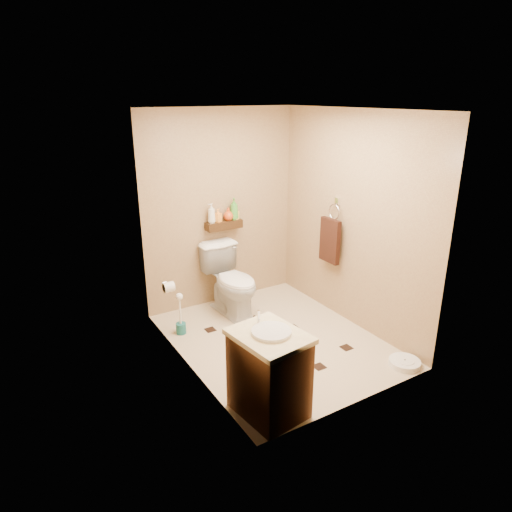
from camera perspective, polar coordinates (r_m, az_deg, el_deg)
ground at (r=5.06m, az=2.45°, el=-10.45°), size 2.50×2.50×0.00m
wall_back at (r=5.62m, az=-4.46°, el=5.85°), size 2.00×0.04×2.40m
wall_front at (r=3.67m, az=13.60°, el=-2.32°), size 2.00×0.04×2.40m
wall_left at (r=4.13m, az=-8.95°, el=0.52°), size 0.04×2.50×2.40m
wall_right at (r=5.18m, az=11.93°, el=4.28°), size 0.04×2.50×2.40m
ceiling at (r=4.38m, az=2.93°, el=17.85°), size 2.00×2.50×0.02m
wall_shelf at (r=5.60m, az=-4.04°, el=3.89°), size 0.46×0.14×0.10m
floor_accents at (r=5.07m, az=2.88°, el=-10.38°), size 1.17×1.34×0.01m
toilet at (r=5.48m, az=-3.02°, el=-3.13°), size 0.51×0.84×0.84m
vanity at (r=3.86m, az=1.64°, el=-14.33°), size 0.57×0.66×0.86m
bathroom_scale at (r=4.85m, az=18.08°, el=-12.56°), size 0.40×0.40×0.06m
toilet_brush at (r=5.17m, az=-9.41°, el=-7.83°), size 0.11×0.11×0.49m
towel_ring at (r=5.37m, az=9.27°, el=2.17°), size 0.12×0.30×0.76m
toilet_paper at (r=4.93m, az=-10.87°, el=-3.83°), size 0.12×0.11×0.12m
bottle_a at (r=5.48m, az=-5.59°, el=5.34°), size 0.09×0.09×0.24m
bottle_b at (r=5.53m, az=-4.78°, el=5.07°), size 0.10×0.10×0.16m
bottle_c at (r=5.59m, az=-3.48°, el=5.26°), size 0.17×0.17×0.16m
bottle_d at (r=5.61m, az=-2.76°, el=5.91°), size 0.13×0.13×0.27m
bottle_e at (r=5.64m, az=-2.56°, el=5.37°), size 0.09×0.09×0.15m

